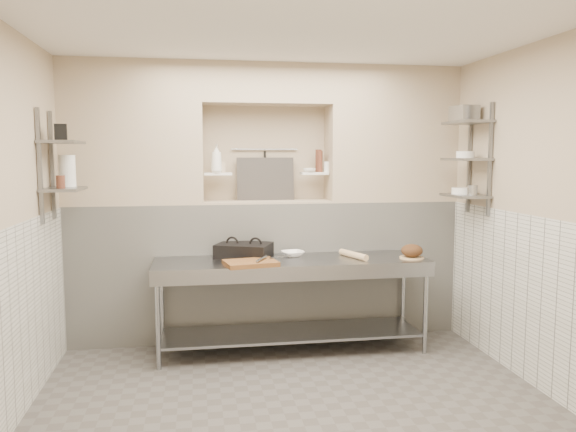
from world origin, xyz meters
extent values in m
cube|color=#484440|center=(0.00, 0.00, -0.05)|extent=(4.00, 3.90, 0.10)
cube|color=silver|center=(0.00, 0.00, 2.85)|extent=(4.00, 3.90, 0.10)
cube|color=tan|center=(2.05, 0.00, 1.40)|extent=(0.10, 3.90, 2.80)
cube|color=tan|center=(0.00, 2.00, 1.40)|extent=(4.00, 0.10, 2.80)
cube|color=tan|center=(0.00, -2.00, 1.40)|extent=(4.00, 0.10, 2.80)
cube|color=silver|center=(0.00, 1.75, 0.70)|extent=(4.00, 0.40, 1.40)
cube|color=tan|center=(0.00, 1.75, 1.41)|extent=(1.30, 0.40, 0.02)
cube|color=tan|center=(-1.33, 1.75, 2.10)|extent=(1.35, 0.40, 1.40)
cube|color=tan|center=(1.33, 1.75, 2.10)|extent=(1.35, 0.40, 1.40)
cube|color=tan|center=(0.00, 1.75, 2.60)|extent=(1.30, 0.40, 0.40)
cube|color=silver|center=(-1.99, 0.00, 0.70)|extent=(0.02, 3.90, 1.40)
cube|color=silver|center=(1.99, 0.00, 0.70)|extent=(0.02, 3.90, 1.40)
cube|color=white|center=(-0.50, 1.75, 1.70)|extent=(0.28, 0.16, 0.02)
cube|color=white|center=(0.50, 1.75, 1.70)|extent=(0.28, 0.16, 0.02)
cylinder|color=gray|center=(0.00, 1.92, 1.95)|extent=(0.70, 0.02, 0.02)
cylinder|color=black|center=(0.00, 1.90, 1.78)|extent=(0.02, 0.02, 0.30)
cube|color=#383330|center=(0.00, 1.85, 1.64)|extent=(0.60, 0.08, 0.45)
cube|color=slate|center=(-1.98, 1.25, 1.80)|extent=(0.03, 0.03, 0.95)
cube|color=slate|center=(-1.98, 0.85, 1.80)|extent=(0.03, 0.03, 0.95)
cube|color=slate|center=(-1.84, 1.05, 1.60)|extent=(0.30, 0.50, 0.02)
cube|color=slate|center=(-1.84, 1.05, 2.00)|extent=(0.30, 0.50, 0.03)
cube|color=slate|center=(1.98, 1.25, 1.85)|extent=(0.03, 0.03, 1.05)
cube|color=slate|center=(1.98, 0.85, 1.85)|extent=(0.03, 0.03, 1.05)
cube|color=slate|center=(1.84, 1.05, 1.50)|extent=(0.30, 0.50, 0.02)
cube|color=slate|center=(1.84, 1.05, 1.85)|extent=(0.30, 0.50, 0.02)
cube|color=slate|center=(1.84, 1.05, 2.20)|extent=(0.30, 0.50, 0.03)
cube|color=gray|center=(0.17, 1.20, 0.88)|extent=(2.60, 0.70, 0.04)
cube|color=gray|center=(0.17, 1.20, 0.18)|extent=(2.45, 0.60, 0.03)
cube|color=gray|center=(0.17, 0.87, 0.82)|extent=(2.60, 0.02, 0.12)
cylinder|color=gray|center=(-1.07, 0.91, 0.43)|extent=(0.04, 0.04, 0.86)
cylinder|color=gray|center=(-1.07, 1.49, 0.43)|extent=(0.04, 0.04, 0.86)
cylinder|color=gray|center=(1.41, 0.91, 0.43)|extent=(0.04, 0.04, 0.86)
cylinder|color=gray|center=(1.41, 1.49, 0.43)|extent=(0.04, 0.04, 0.86)
cube|color=black|center=(-0.27, 1.37, 0.95)|extent=(0.61, 0.53, 0.09)
cube|color=black|center=(-0.27, 1.37, 1.01)|extent=(0.61, 0.53, 0.05)
cube|color=brown|center=(-0.25, 0.97, 0.92)|extent=(0.51, 0.40, 0.04)
cube|color=gray|center=(0.04, 1.09, 0.95)|extent=(0.22, 0.12, 0.01)
cylinder|color=gray|center=(-0.15, 0.97, 0.96)|extent=(0.13, 0.24, 0.02)
imported|color=white|center=(0.21, 1.35, 0.93)|extent=(0.26, 0.26, 0.05)
cylinder|color=tan|center=(0.77, 1.17, 0.93)|extent=(0.20, 0.40, 0.06)
cylinder|color=tan|center=(1.32, 1.06, 0.91)|extent=(0.23, 0.23, 0.01)
ellipsoid|color=#4C2D19|center=(1.32, 1.06, 0.98)|extent=(0.21, 0.21, 0.12)
imported|color=white|center=(-0.51, 1.70, 1.86)|extent=(0.11, 0.11, 0.29)
cube|color=tan|center=(-0.46, 1.75, 1.77)|extent=(0.07, 0.07, 0.11)
imported|color=white|center=(0.44, 1.71, 1.73)|extent=(0.15, 0.15, 0.04)
cylinder|color=#532B1D|center=(0.55, 1.79, 1.83)|extent=(0.06, 0.06, 0.24)
cylinder|color=#532B1D|center=(0.56, 1.74, 1.82)|extent=(0.06, 0.06, 0.22)
cylinder|color=white|center=(0.63, 1.74, 1.77)|extent=(0.06, 0.06, 0.11)
cylinder|color=white|center=(-1.84, 1.21, 1.75)|extent=(0.14, 0.14, 0.28)
cylinder|color=#532B1D|center=(-1.84, 0.94, 1.67)|extent=(0.07, 0.07, 0.11)
cube|color=black|center=(-1.84, 1.02, 2.08)|extent=(0.11, 0.11, 0.14)
cylinder|color=white|center=(1.84, 1.11, 1.54)|extent=(0.21, 0.21, 0.06)
cylinder|color=gray|center=(1.84, 0.91, 1.56)|extent=(0.10, 0.10, 0.10)
cylinder|color=white|center=(1.84, 1.07, 1.89)|extent=(0.17, 0.17, 0.06)
cube|color=gray|center=(1.84, 1.12, 2.29)|extent=(0.23, 0.26, 0.15)
camera|label=1|loc=(-0.72, -4.00, 1.89)|focal=35.00mm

